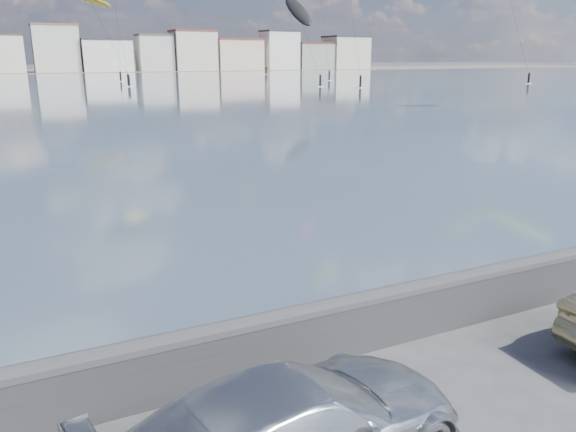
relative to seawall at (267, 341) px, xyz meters
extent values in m
cube|color=#3B4C5C|center=(0.00, 88.80, -0.58)|extent=(500.00, 177.00, 0.00)
cube|color=#4C473D|center=(0.00, 197.30, -0.57)|extent=(500.00, 60.00, 0.00)
cube|color=#28282B|center=(0.00, 0.00, -0.13)|extent=(400.00, 0.35, 0.90)
cylinder|color=#28282B|center=(0.00, 0.00, 0.32)|extent=(400.00, 0.36, 0.36)
cube|color=beige|center=(11.00, 183.30, 6.17)|extent=(13.00, 10.00, 13.50)
cube|color=brown|center=(11.00, 183.30, 13.22)|extent=(13.26, 10.20, 0.60)
cube|color=white|center=(25.50, 183.30, 4.17)|extent=(15.00, 12.00, 9.50)
cube|color=#2D2D33|center=(25.50, 183.30, 9.22)|extent=(15.30, 12.24, 0.60)
cube|color=beige|center=(41.00, 183.30, 4.92)|extent=(11.00, 9.00, 11.00)
cube|color=#4C423D|center=(41.00, 183.30, 10.72)|extent=(11.22, 9.18, 0.60)
cube|color=beige|center=(54.00, 183.30, 5.67)|extent=(14.00, 11.00, 12.50)
cube|color=brown|center=(54.00, 183.30, 12.22)|extent=(14.28, 11.22, 0.60)
cube|color=beige|center=(69.50, 183.30, 4.42)|extent=(16.00, 12.00, 10.00)
cube|color=brown|center=(69.50, 183.30, 9.72)|extent=(16.32, 12.24, 0.60)
cube|color=white|center=(86.00, 183.30, 5.92)|extent=(12.00, 10.00, 13.00)
cube|color=#2D2D33|center=(86.00, 183.30, 12.72)|extent=(12.24, 10.20, 0.60)
cube|color=gray|center=(99.50, 183.30, 3.92)|extent=(14.00, 11.00, 9.00)
cube|color=#562D23|center=(99.50, 183.30, 8.72)|extent=(14.28, 11.22, 0.60)
cube|color=beige|center=(114.00, 183.30, 5.17)|extent=(15.00, 12.00, 11.50)
cube|color=#2D2D33|center=(114.00, 183.30, 11.22)|extent=(15.30, 12.24, 0.60)
imported|color=#B1B4B7|center=(-0.72, -2.30, 0.11)|extent=(5.05, 2.73, 1.39)
ellipsoid|color=black|center=(45.05, 87.74, 12.02)|extent=(3.43, 8.89, 7.01)
cube|color=white|center=(42.77, 75.11, -0.53)|extent=(1.40, 0.42, 0.08)
cylinder|color=black|center=(42.77, 75.11, 0.37)|extent=(0.36, 0.36, 1.70)
sphere|color=black|center=(42.77, 75.11, 1.27)|extent=(0.28, 0.28, 0.28)
cylinder|color=black|center=(43.91, 81.43, 6.37)|extent=(2.32, 12.65, 11.33)
cube|color=white|center=(16.83, 109.53, -0.53)|extent=(1.40, 0.42, 0.08)
cylinder|color=black|center=(16.83, 109.53, 0.37)|extent=(0.36, 0.36, 1.70)
sphere|color=black|center=(16.83, 109.53, 1.27)|extent=(0.28, 0.28, 0.28)
cube|color=white|center=(81.98, 67.72, -0.53)|extent=(1.40, 0.42, 0.08)
cylinder|color=black|center=(81.98, 67.72, 0.37)|extent=(0.36, 0.36, 1.70)
sphere|color=black|center=(81.98, 67.72, 1.27)|extent=(0.28, 0.28, 0.28)
cube|color=white|center=(55.89, 94.95, -0.53)|extent=(1.40, 0.42, 0.08)
cylinder|color=black|center=(55.89, 94.95, 0.37)|extent=(0.36, 0.36, 1.70)
sphere|color=black|center=(55.89, 94.95, 1.27)|extent=(0.28, 0.28, 0.28)
cube|color=white|center=(46.89, 69.49, -0.53)|extent=(1.40, 0.42, 0.08)
cylinder|color=black|center=(46.89, 69.49, 0.37)|extent=(0.36, 0.36, 1.70)
sphere|color=black|center=(46.89, 69.49, 1.27)|extent=(0.28, 0.28, 0.28)
ellipsoid|color=#BF8C19|center=(11.33, 101.81, 13.74)|extent=(7.97, 9.32, 4.35)
cube|color=white|center=(14.60, 88.94, -0.53)|extent=(1.40, 0.42, 0.08)
cylinder|color=black|center=(14.60, 88.94, 0.37)|extent=(0.36, 0.36, 1.70)
sphere|color=black|center=(14.60, 88.94, 1.27)|extent=(0.28, 0.28, 0.28)
cylinder|color=black|center=(12.96, 95.37, 7.23)|extent=(3.30, 12.89, 13.04)
cube|color=white|center=(15.24, 92.96, -0.53)|extent=(1.40, 0.42, 0.08)
cylinder|color=black|center=(15.24, 92.96, 0.37)|extent=(0.36, 0.36, 1.70)
sphere|color=black|center=(15.24, 92.96, 1.27)|extent=(0.28, 0.28, 0.28)
cube|color=white|center=(60.15, 136.53, -0.53)|extent=(1.40, 0.42, 0.08)
cylinder|color=black|center=(60.15, 136.53, 0.37)|extent=(0.36, 0.36, 1.70)
sphere|color=black|center=(60.15, 136.53, 1.27)|extent=(0.28, 0.28, 0.28)
cylinder|color=black|center=(59.62, 143.68, 17.58)|extent=(1.09, 14.34, 33.73)
camera|label=1|loc=(-3.23, -7.40, 4.39)|focal=35.00mm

